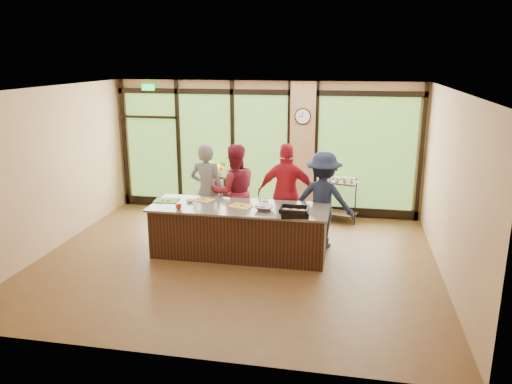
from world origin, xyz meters
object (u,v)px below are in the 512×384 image
at_px(island_base, 239,232).
at_px(cook_right, 323,200).
at_px(roasting_pan, 294,214).
at_px(flower_stand, 217,195).
at_px(bar_cart, 340,195).
at_px(cook_left, 207,191).

relative_size(island_base, cook_right, 1.69).
distance_m(island_base, cook_right, 1.68).
bearing_deg(roasting_pan, flower_stand, 113.27).
distance_m(roasting_pan, bar_cart, 2.74).
bearing_deg(island_base, roasting_pan, -19.50).
xyz_separation_m(cook_left, flower_stand, (-0.26, 1.63, -0.56)).
xyz_separation_m(island_base, bar_cart, (1.73, 2.26, 0.16)).
relative_size(cook_right, flower_stand, 2.32).
bearing_deg(flower_stand, roasting_pan, -31.64).
height_order(cook_left, flower_stand, cook_left).
bearing_deg(bar_cart, roasting_pan, -89.60).
xyz_separation_m(flower_stand, bar_cart, (2.82, -0.19, 0.21)).
height_order(cook_right, bar_cart, cook_right).
xyz_separation_m(island_base, cook_left, (-0.84, 0.82, 0.51)).
bearing_deg(island_base, flower_stand, 114.01).
height_order(island_base, roasting_pan, roasting_pan).
bearing_deg(cook_left, flower_stand, -74.72).
xyz_separation_m(cook_right, flower_stand, (-2.54, 1.75, -0.52)).
relative_size(island_base, cook_left, 1.63).
relative_size(cook_left, cook_right, 1.04).
bearing_deg(bar_cart, island_base, -111.99).
bearing_deg(roasting_pan, island_base, 146.81).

